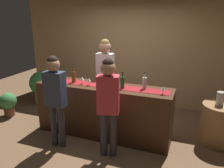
{
  "coord_description": "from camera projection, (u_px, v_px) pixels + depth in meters",
  "views": [
    {
      "loc": [
        1.56,
        -3.66,
        2.26
      ],
      "look_at": [
        0.18,
        0.0,
        1.05
      ],
      "focal_mm": 36.34,
      "sensor_mm": 36.0,
      "label": 1
    }
  ],
  "objects": [
    {
      "name": "wine_bottle_clear",
      "position": [
        144.0,
        83.0,
        3.95
      ],
      "size": [
        0.07,
        0.07,
        0.3
      ],
      "color": "#B2C6C1",
      "rests_on": "bar_counter"
    },
    {
      "name": "round_side_table",
      "position": [
        220.0,
        124.0,
        4.07
      ],
      "size": [
        0.68,
        0.68,
        0.74
      ],
      "primitive_type": "cylinder",
      "color": "olive",
      "rests_on": "ground"
    },
    {
      "name": "ground_plane",
      "position": [
        104.0,
        134.0,
        4.47
      ],
      "size": [
        10.0,
        10.0,
        0.0
      ],
      "primitive_type": "plane",
      "color": "brown"
    },
    {
      "name": "customer_sipping",
      "position": [
        108.0,
        98.0,
        3.52
      ],
      "size": [
        0.38,
        0.28,
        1.64
      ],
      "rotation": [
        0.0,
        0.0,
        0.25
      ],
      "color": "#33333D",
      "rests_on": "ground"
    },
    {
      "name": "customer_browsing",
      "position": [
        55.0,
        93.0,
        3.8
      ],
      "size": [
        0.34,
        0.23,
        1.63
      ],
      "rotation": [
        0.0,
        0.0,
        -0.0
      ],
      "color": "#33333D",
      "rests_on": "ground"
    },
    {
      "name": "potted_plant_small",
      "position": [
        8.0,
        103.0,
        5.18
      ],
      "size": [
        0.38,
        0.38,
        0.55
      ],
      "color": "brown",
      "rests_on": "ground"
    },
    {
      "name": "bar_counter",
      "position": [
        103.0,
        111.0,
        4.32
      ],
      "size": [
        2.56,
        0.6,
        1.0
      ],
      "primitive_type": "cube",
      "color": "#3D2314",
      "rests_on": "ground"
    },
    {
      "name": "wine_glass_far_end",
      "position": [
        163.0,
        88.0,
        3.68
      ],
      "size": [
        0.07,
        0.07,
        0.14
      ],
      "color": "silver",
      "rests_on": "bar_counter"
    },
    {
      "name": "wine_bottle_green",
      "position": [
        122.0,
        82.0,
        3.98
      ],
      "size": [
        0.07,
        0.07,
        0.3
      ],
      "color": "#194723",
      "rests_on": "bar_counter"
    },
    {
      "name": "back_wall",
      "position": [
        132.0,
        48.0,
        5.74
      ],
      "size": [
        6.0,
        0.12,
        2.9
      ],
      "primitive_type": "cube",
      "color": "tan",
      "rests_on": "ground"
    },
    {
      "name": "wine_glass_mid_counter",
      "position": [
        82.0,
        79.0,
        4.23
      ],
      "size": [
        0.07,
        0.07,
        0.14
      ],
      "color": "silver",
      "rests_on": "bar_counter"
    },
    {
      "name": "bartender",
      "position": [
        105.0,
        71.0,
        4.72
      ],
      "size": [
        0.35,
        0.25,
        1.79
      ],
      "rotation": [
        0.0,
        0.0,
        3.19
      ],
      "color": "#26262B",
      "rests_on": "ground"
    },
    {
      "name": "potted_plant_tall",
      "position": [
        42.0,
        86.0,
        5.82
      ],
      "size": [
        0.6,
        0.6,
        0.87
      ],
      "color": "#9E9389",
      "rests_on": "ground"
    },
    {
      "name": "wine_bottle_amber",
      "position": [
        74.0,
        77.0,
        4.34
      ],
      "size": [
        0.07,
        0.07,
        0.3
      ],
      "color": "brown",
      "rests_on": "bar_counter"
    },
    {
      "name": "wine_glass_near_customer",
      "position": [
        89.0,
        80.0,
        4.15
      ],
      "size": [
        0.07,
        0.07,
        0.14
      ],
      "color": "silver",
      "rests_on": "bar_counter"
    },
    {
      "name": "counter_runner_cloth",
      "position": [
        103.0,
        85.0,
        4.17
      ],
      "size": [
        2.44,
        0.28,
        0.01
      ],
      "primitive_type": "cube",
      "color": "maroon",
      "rests_on": "bar_counter"
    },
    {
      "name": "vase_on_side_table",
      "position": [
        220.0,
        99.0,
        3.93
      ],
      "size": [
        0.13,
        0.13,
        0.24
      ],
      "primitive_type": "cylinder",
      "color": "#B7B2A8",
      "rests_on": "round_side_table"
    }
  ]
}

